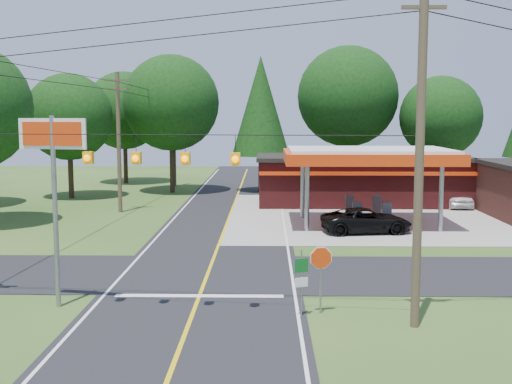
{
  "coord_description": "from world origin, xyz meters",
  "views": [
    {
      "loc": [
        2.62,
        -27.62,
        6.95
      ],
      "look_at": [
        2.0,
        7.0,
        2.8
      ],
      "focal_mm": 45.0,
      "sensor_mm": 36.0,
      "label": 1
    }
  ],
  "objects_px": {
    "gas_canopy": "(368,158)",
    "big_stop_sign": "(53,165)",
    "sedan_car": "(456,197)",
    "octagonal_stop_sign": "(321,263)",
    "suv_car": "(366,221)"
  },
  "relations": [
    {
      "from": "octagonal_stop_sign",
      "to": "big_stop_sign",
      "type": "bearing_deg",
      "value": 176.18
    },
    {
      "from": "gas_canopy",
      "to": "octagonal_stop_sign",
      "type": "xyz_separation_m",
      "value": [
        -4.5,
        -18.64,
        -2.46
      ]
    },
    {
      "from": "big_stop_sign",
      "to": "octagonal_stop_sign",
      "type": "height_order",
      "value": "big_stop_sign"
    },
    {
      "from": "gas_canopy",
      "to": "big_stop_sign",
      "type": "distance_m",
      "value": 22.83
    },
    {
      "from": "gas_canopy",
      "to": "big_stop_sign",
      "type": "bearing_deg",
      "value": -127.86
    },
    {
      "from": "sedan_car",
      "to": "octagonal_stop_sign",
      "type": "height_order",
      "value": "octagonal_stop_sign"
    },
    {
      "from": "big_stop_sign",
      "to": "suv_car",
      "type": "bearing_deg",
      "value": 48.03
    },
    {
      "from": "suv_car",
      "to": "sedan_car",
      "type": "height_order",
      "value": "sedan_car"
    },
    {
      "from": "sedan_car",
      "to": "suv_car",
      "type": "bearing_deg",
      "value": -125.15
    },
    {
      "from": "sedan_car",
      "to": "octagonal_stop_sign",
      "type": "relative_size",
      "value": 1.88
    },
    {
      "from": "sedan_car",
      "to": "octagonal_stop_sign",
      "type": "bearing_deg",
      "value": -112.59
    },
    {
      "from": "suv_car",
      "to": "octagonal_stop_sign",
      "type": "relative_size",
      "value": 2.19
    },
    {
      "from": "big_stop_sign",
      "to": "octagonal_stop_sign",
      "type": "relative_size",
      "value": 2.87
    },
    {
      "from": "gas_canopy",
      "to": "suv_car",
      "type": "height_order",
      "value": "gas_canopy"
    },
    {
      "from": "sedan_car",
      "to": "big_stop_sign",
      "type": "distance_m",
      "value": 34.35
    }
  ]
}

